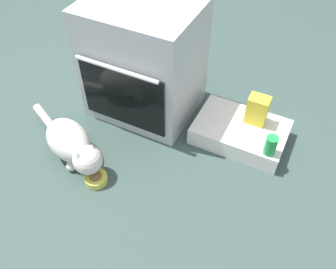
{
  "coord_description": "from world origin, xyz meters",
  "views": [
    {
      "loc": [
        0.91,
        -1.11,
        1.63
      ],
      "look_at": [
        0.34,
        0.04,
        0.25
      ],
      "focal_mm": 38.29,
      "sensor_mm": 36.0,
      "label": 1
    }
  ],
  "objects": [
    {
      "name": "ground",
      "position": [
        0.0,
        0.0,
        0.0
      ],
      "size": [
        8.0,
        8.0,
        0.0
      ],
      "primitive_type": "plane",
      "color": "#384C47"
    },
    {
      "name": "snack_bag",
      "position": [
        0.69,
        0.49,
        0.2
      ],
      "size": [
        0.12,
        0.09,
        0.18
      ],
      "primitive_type": "cube",
      "color": "yellow",
      "rests_on": "pantry_cabinet"
    },
    {
      "name": "pantry_cabinet",
      "position": [
        0.64,
        0.42,
        0.06
      ],
      "size": [
        0.54,
        0.36,
        0.11
      ],
      "primitive_type": "cube",
      "color": "white",
      "rests_on": "ground"
    },
    {
      "name": "food_bowl",
      "position": [
        0.03,
        -0.24,
        0.03
      ],
      "size": [
        0.13,
        0.13,
        0.07
      ],
      "color": "#D1D14C",
      "rests_on": "ground"
    },
    {
      "name": "cat",
      "position": [
        -0.17,
        -0.16,
        0.12
      ],
      "size": [
        0.67,
        0.34,
        0.24
      ],
      "rotation": [
        0.0,
        0.0,
        -0.39
      ],
      "color": "silver",
      "rests_on": "ground"
    },
    {
      "name": "oven",
      "position": [
        -0.02,
        0.43,
        0.36
      ],
      "size": [
        0.64,
        0.56,
        0.73
      ],
      "color": "#B7BABF",
      "rests_on": "ground"
    },
    {
      "name": "soda_can",
      "position": [
        0.84,
        0.28,
        0.17
      ],
      "size": [
        0.07,
        0.07,
        0.12
      ],
      "primitive_type": "cylinder",
      "color": "green",
      "rests_on": "pantry_cabinet"
    }
  ]
}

